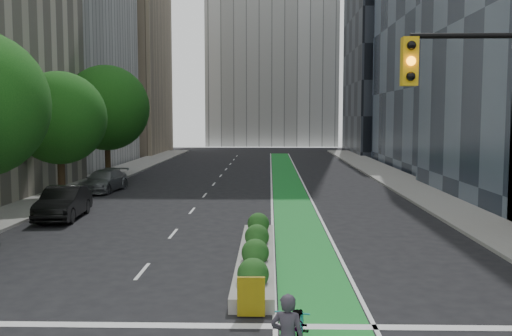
{
  "coord_description": "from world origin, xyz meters",
  "views": [
    {
      "loc": [
        1.66,
        -12.14,
        5.07
      ],
      "look_at": [
        1.12,
        10.5,
        3.0
      ],
      "focal_mm": 40.0,
      "sensor_mm": 36.0,
      "label": 1
    }
  ],
  "objects_px": {
    "median_planter": "(256,253)",
    "parked_car_left_mid": "(63,203)",
    "parked_car_left_far": "(104,181)",
    "bicycle": "(296,328)"
  },
  "relations": [
    {
      "from": "median_planter",
      "to": "parked_car_left_mid",
      "type": "relative_size",
      "value": 2.11
    },
    {
      "from": "median_planter",
      "to": "parked_car_left_far",
      "type": "bearing_deg",
      "value": 119.85
    },
    {
      "from": "parked_car_left_far",
      "to": "median_planter",
      "type": "bearing_deg",
      "value": -53.73
    },
    {
      "from": "parked_car_left_mid",
      "to": "parked_car_left_far",
      "type": "bearing_deg",
      "value": 91.46
    },
    {
      "from": "parked_car_left_far",
      "to": "parked_car_left_mid",
      "type": "bearing_deg",
      "value": -78.07
    },
    {
      "from": "bicycle",
      "to": "parked_car_left_mid",
      "type": "relative_size",
      "value": 0.43
    },
    {
      "from": "median_planter",
      "to": "parked_car_left_mid",
      "type": "bearing_deg",
      "value": 139.12
    },
    {
      "from": "parked_car_left_mid",
      "to": "median_planter",
      "type": "bearing_deg",
      "value": -44.93
    },
    {
      "from": "parked_car_left_mid",
      "to": "parked_car_left_far",
      "type": "height_order",
      "value": "parked_car_left_mid"
    },
    {
      "from": "median_planter",
      "to": "bicycle",
      "type": "relative_size",
      "value": 4.92
    }
  ]
}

